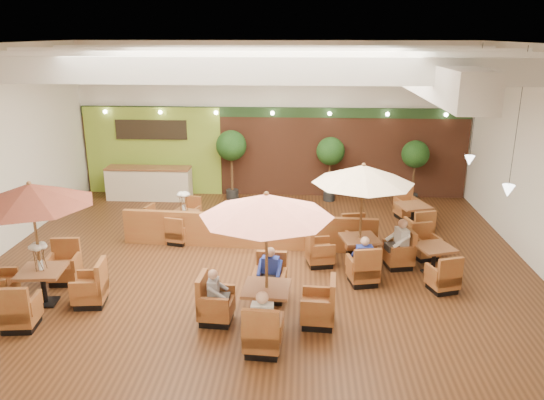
# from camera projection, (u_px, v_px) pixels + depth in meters

# --- Properties ---
(room) EXTENTS (14.04, 14.00, 5.52)m
(room) POSITION_uv_depth(u_px,v_px,m) (272.00, 116.00, 14.13)
(room) COLOR #381E0F
(room) RESTS_ON ground
(service_counter) EXTENTS (3.00, 0.75, 1.18)m
(service_counter) POSITION_uv_depth(u_px,v_px,m) (149.00, 183.00, 19.01)
(service_counter) COLOR beige
(service_counter) RESTS_ON ground
(booth_divider) EXTENTS (7.10, 0.57, 0.98)m
(booth_divider) POSITION_uv_depth(u_px,v_px,m) (248.00, 231.00, 14.70)
(booth_divider) COLOR brown
(booth_divider) RESTS_ON ground
(table_0) EXTENTS (2.82, 2.82, 2.83)m
(table_0) POSITION_uv_depth(u_px,v_px,m) (35.00, 223.00, 11.22)
(table_0) COLOR brown
(table_0) RESTS_ON ground
(table_1) EXTENTS (2.82, 2.82, 2.86)m
(table_1) POSITION_uv_depth(u_px,v_px,m) (266.00, 237.00, 10.41)
(table_1) COLOR brown
(table_1) RESTS_ON ground
(table_2) EXTENTS (2.78, 2.78, 2.74)m
(table_2) POSITION_uv_depth(u_px,v_px,m) (362.00, 198.00, 13.10)
(table_2) COLOR brown
(table_2) RESTS_ON ground
(table_3) EXTENTS (1.63, 2.34, 1.44)m
(table_3) POSITION_uv_depth(u_px,v_px,m) (178.00, 219.00, 15.81)
(table_3) COLOR brown
(table_3) RESTS_ON ground
(table_4) EXTENTS (1.05, 2.63, 0.93)m
(table_4) POSITION_uv_depth(u_px,v_px,m) (434.00, 260.00, 13.14)
(table_4) COLOR brown
(table_4) RESTS_ON ground
(table_5) EXTENTS (1.11, 2.79, 0.99)m
(table_5) POSITION_uv_depth(u_px,v_px,m) (413.00, 217.00, 16.13)
(table_5) COLOR brown
(table_5) RESTS_ON ground
(topiary_0) EXTENTS (1.07, 1.07, 2.50)m
(topiary_0) POSITION_uv_depth(u_px,v_px,m) (231.00, 148.00, 18.64)
(topiary_0) COLOR black
(topiary_0) RESTS_ON ground
(topiary_1) EXTENTS (0.99, 0.99, 2.30)m
(topiary_1) POSITION_uv_depth(u_px,v_px,m) (330.00, 154.00, 18.49)
(topiary_1) COLOR black
(topiary_1) RESTS_ON ground
(topiary_2) EXTENTS (0.95, 0.95, 2.21)m
(topiary_2) POSITION_uv_depth(u_px,v_px,m) (415.00, 157.00, 18.34)
(topiary_2) COLOR black
(topiary_2) RESTS_ON ground
(diner_0) EXTENTS (0.41, 0.33, 0.83)m
(diner_0) POSITION_uv_depth(u_px,v_px,m) (263.00, 316.00, 9.76)
(diner_0) COLOR silver
(diner_0) RESTS_ON ground
(diner_1) EXTENTS (0.40, 0.34, 0.78)m
(diner_1) POSITION_uv_depth(u_px,v_px,m) (270.00, 269.00, 11.76)
(diner_1) COLOR #2538A1
(diner_1) RESTS_ON ground
(diner_2) EXTENTS (0.28, 0.35, 0.72)m
(diner_2) POSITION_uv_depth(u_px,v_px,m) (216.00, 290.00, 10.83)
(diner_2) COLOR gray
(diner_2) RESTS_ON ground
(diner_3) EXTENTS (0.39, 0.32, 0.77)m
(diner_3) POSITION_uv_depth(u_px,v_px,m) (364.00, 255.00, 12.49)
(diner_3) COLOR #2538A1
(diner_3) RESTS_ON ground
(diner_4) EXTENTS (0.41, 0.46, 0.85)m
(diner_4) POSITION_uv_depth(u_px,v_px,m) (400.00, 239.00, 13.37)
(diner_4) COLOR silver
(diner_4) RESTS_ON ground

